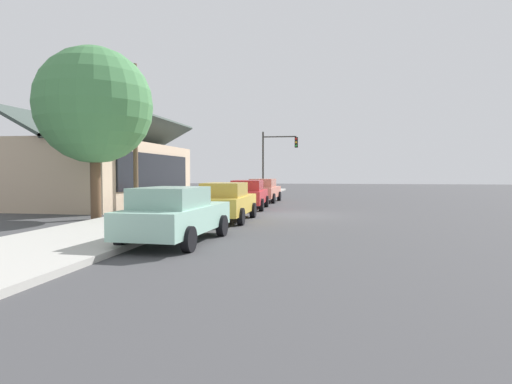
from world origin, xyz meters
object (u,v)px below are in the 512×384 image
car_coral (264,190)px  shade_tree (94,106)px  car_seafoam (176,214)px  fire_hydrant_red (199,206)px  car_mustard (227,201)px  car_cherry (248,194)px  traffic_light_main (276,154)px  utility_pole_wooden (135,135)px

car_coral → shade_tree: bearing=157.4°
car_seafoam → fire_hydrant_red: size_ratio=6.60×
shade_tree → fire_hydrant_red: 6.14m
car_mustard → car_cherry: (6.00, 0.22, -0.00)m
car_mustard → fire_hydrant_red: bearing=51.4°
car_cherry → traffic_light_main: (10.16, -0.30, 2.68)m
car_seafoam → car_mustard: size_ratio=1.01×
utility_pole_wooden → fire_hydrant_red: bearing=-118.5°
utility_pole_wooden → car_cherry: bearing=-64.1°
car_cherry → traffic_light_main: bearing=-4.6°
fire_hydrant_red → car_mustard: bearing=-127.7°
car_seafoam → car_mustard: same height
car_cherry → car_coral: bearing=-2.6°
car_seafoam → car_coral: (17.46, 0.15, -0.00)m
utility_pole_wooden → car_seafoam: bearing=-148.8°
traffic_light_main → utility_pole_wooden: (-12.76, 5.66, 0.44)m
car_cherry → utility_pole_wooden: utility_pole_wooden is taller
car_mustard → utility_pole_wooden: 7.23m
fire_hydrant_red → car_seafoam: bearing=-167.9°
car_coral → fire_hydrant_red: 10.68m
car_cherry → utility_pole_wooden: 6.72m
car_mustard → shade_tree: size_ratio=0.64×
shade_tree → utility_pole_wooden: size_ratio=0.97×
car_coral → shade_tree: shade_tree is taller
utility_pole_wooden → shade_tree: bearing=178.9°
shade_tree → fire_hydrant_red: size_ratio=10.26×
car_seafoam → car_mustard: 5.65m
car_seafoam → shade_tree: bearing=48.9°
traffic_light_main → car_seafoam: bearing=179.5°
car_seafoam → utility_pole_wooden: 11.01m
car_mustard → car_coral: same height
car_mustard → car_cherry: same height
car_mustard → shade_tree: bearing=92.5°
car_mustard → car_coral: (11.82, 0.26, -0.00)m
car_coral → shade_tree: (-12.15, 5.39, 4.01)m
traffic_light_main → fire_hydrant_red: 15.32m
car_mustard → car_seafoam: bearing=178.0°
traffic_light_main → fire_hydrant_red: size_ratio=7.32×
car_mustard → fire_hydrant_red: size_ratio=6.55×
traffic_light_main → fire_hydrant_red: bearing=173.7°
car_coral → traffic_light_main: (4.34, -0.34, 2.68)m
traffic_light_main → utility_pole_wooden: utility_pole_wooden is taller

